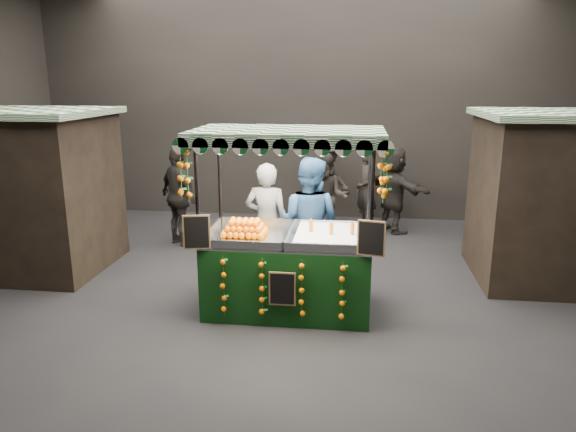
# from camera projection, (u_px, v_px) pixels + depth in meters

# --- Properties ---
(ground) EXTENTS (12.00, 12.00, 0.00)m
(ground) POSITION_uv_depth(u_px,v_px,m) (275.00, 303.00, 7.57)
(ground) COLOR black
(ground) RESTS_ON ground
(market_hall) EXTENTS (12.10, 10.10, 5.05)m
(market_hall) POSITION_uv_depth(u_px,v_px,m) (274.00, 52.00, 6.73)
(market_hall) COLOR black
(market_hall) RESTS_ON ground
(neighbour_stall_left) EXTENTS (3.00, 2.20, 2.60)m
(neighbour_stall_left) POSITION_uv_depth(u_px,v_px,m) (16.00, 190.00, 8.73)
(neighbour_stall_left) COLOR black
(neighbour_stall_left) RESTS_ON ground
(neighbour_stall_right) EXTENTS (3.00, 2.20, 2.60)m
(neighbour_stall_right) POSITION_uv_depth(u_px,v_px,m) (576.00, 198.00, 8.16)
(neighbour_stall_right) COLOR black
(neighbour_stall_right) RESTS_ON ground
(juice_stall) EXTENTS (2.52, 1.48, 2.45)m
(juice_stall) POSITION_uv_depth(u_px,v_px,m) (289.00, 257.00, 7.16)
(juice_stall) COLOR black
(juice_stall) RESTS_ON ground
(vendor_grey) EXTENTS (0.71, 0.49, 1.85)m
(vendor_grey) POSITION_uv_depth(u_px,v_px,m) (267.00, 223.00, 8.21)
(vendor_grey) COLOR slate
(vendor_grey) RESTS_ON ground
(vendor_blue) EXTENTS (1.13, 0.99, 1.97)m
(vendor_blue) POSITION_uv_depth(u_px,v_px,m) (309.00, 223.00, 7.98)
(vendor_blue) COLOR navy
(vendor_blue) RESTS_ON ground
(shopper_0) EXTENTS (0.77, 0.61, 1.86)m
(shopper_0) POSITION_uv_depth(u_px,v_px,m) (74.00, 189.00, 10.72)
(shopper_0) COLOR black
(shopper_0) RESTS_ON ground
(shopper_1) EXTENTS (0.88, 0.72, 1.72)m
(shopper_1) POSITION_uv_depth(u_px,v_px,m) (326.00, 198.00, 10.19)
(shopper_1) COLOR #292521
(shopper_1) RESTS_ON ground
(shopper_2) EXTENTS (1.12, 1.06, 1.86)m
(shopper_2) POSITION_uv_depth(u_px,v_px,m) (179.00, 196.00, 10.03)
(shopper_2) COLOR black
(shopper_2) RESTS_ON ground
(shopper_3) EXTENTS (1.36, 1.37, 1.90)m
(shopper_3) POSITION_uv_depth(u_px,v_px,m) (327.00, 182.00, 11.27)
(shopper_3) COLOR #2B2523
(shopper_3) RESTS_ON ground
(shopper_4) EXTENTS (0.85, 0.59, 1.66)m
(shopper_4) POSITION_uv_depth(u_px,v_px,m) (56.00, 201.00, 10.10)
(shopper_4) COLOR black
(shopper_4) RESTS_ON ground
(shopper_5) EXTENTS (1.38, 1.62, 1.75)m
(shopper_5) POSITION_uv_depth(u_px,v_px,m) (394.00, 190.00, 10.88)
(shopper_5) COLOR black
(shopper_5) RESTS_ON ground
(shopper_6) EXTENTS (0.66, 0.75, 1.72)m
(shopper_6) POSITION_uv_depth(u_px,v_px,m) (366.00, 189.00, 11.01)
(shopper_6) COLOR black
(shopper_6) RESTS_ON ground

